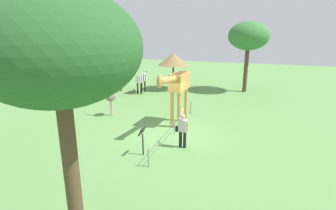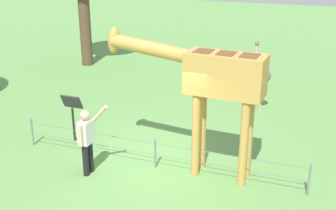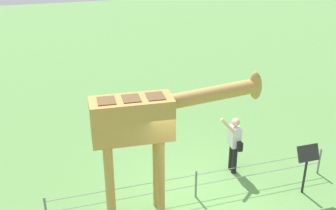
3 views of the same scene
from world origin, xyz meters
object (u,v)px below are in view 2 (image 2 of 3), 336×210
Objects in this scene: ostrich at (259,76)px; giraffe at (211,80)px; info_sign at (72,108)px; visitor at (87,138)px.

giraffe is at bearing 84.49° from ostrich.
info_sign is (3.85, -0.40, -1.33)m from giraffe.
giraffe is 2.84× the size of info_sign.
ostrich is 5.81m from info_sign.
visitor is at bearing 60.52° from ostrich.
giraffe is at bearing -159.01° from visitor.
ostrich is at bearing -95.51° from giraffe.
visitor is (2.60, 1.00, -1.37)m from giraffe.
ostrich is (-0.42, -4.33, -1.10)m from giraffe.
ostrich reaches higher than info_sign.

